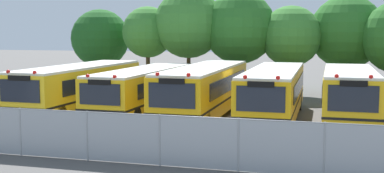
% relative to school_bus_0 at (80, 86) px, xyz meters
% --- Properties ---
extents(ground_plane, '(160.00, 160.00, 0.00)m').
position_rel_school_bus_0_xyz_m(ground_plane, '(8.88, 0.27, -1.44)').
color(ground_plane, '#514F4C').
extents(school_bus_0, '(2.85, 11.06, 2.74)m').
position_rel_school_bus_0_xyz_m(school_bus_0, '(0.00, 0.00, 0.00)').
color(school_bus_0, yellow).
rests_on(school_bus_0, ground_plane).
extents(school_bus_1, '(2.70, 10.50, 2.59)m').
position_rel_school_bus_0_xyz_m(school_bus_1, '(3.64, 0.33, -0.08)').
color(school_bus_1, yellow).
rests_on(school_bus_1, ground_plane).
extents(school_bus_2, '(2.55, 11.66, 2.79)m').
position_rel_school_bus_0_xyz_m(school_bus_2, '(7.06, 0.36, 0.02)').
color(school_bus_2, '#EAA80C').
rests_on(school_bus_2, ground_plane).
extents(school_bus_3, '(2.53, 11.26, 2.75)m').
position_rel_school_bus_0_xyz_m(school_bus_3, '(10.67, 0.27, 0.00)').
color(school_bus_3, '#EAA80C').
rests_on(school_bus_3, ground_plane).
extents(school_bus_4, '(2.45, 9.29, 2.80)m').
position_rel_school_bus_0_xyz_m(school_bus_4, '(14.27, 0.14, 0.02)').
color(school_bus_4, yellow).
rests_on(school_bus_4, ground_plane).
extents(tree_0, '(4.51, 4.51, 6.20)m').
position_rel_school_bus_0_xyz_m(tree_0, '(-3.97, 10.99, 2.47)').
color(tree_0, '#4C3823').
rests_on(tree_0, ground_plane).
extents(tree_1, '(3.77, 3.74, 6.30)m').
position_rel_school_bus_0_xyz_m(tree_1, '(0.57, 9.72, 3.04)').
color(tree_1, '#4C3823').
rests_on(tree_1, ground_plane).
extents(tree_2, '(4.94, 4.94, 7.49)m').
position_rel_school_bus_0_xyz_m(tree_2, '(3.52, 9.90, 3.62)').
color(tree_2, '#4C3823').
rests_on(tree_2, ground_plane).
extents(tree_3, '(5.13, 5.13, 7.30)m').
position_rel_school_bus_0_xyz_m(tree_3, '(7.00, 10.42, 3.25)').
color(tree_3, '#4C3823').
rests_on(tree_3, ground_plane).
extents(tree_4, '(4.22, 4.22, 6.26)m').
position_rel_school_bus_0_xyz_m(tree_4, '(10.70, 10.57, 2.70)').
color(tree_4, '#4C3823').
rests_on(tree_4, ground_plane).
extents(tree_5, '(5.12, 5.12, 6.99)m').
position_rel_school_bus_0_xyz_m(tree_5, '(14.48, 11.86, 3.04)').
color(tree_5, '#4C3823').
rests_on(tree_5, ground_plane).
extents(chainlink_fence, '(24.00, 0.07, 1.74)m').
position_rel_school_bus_0_xyz_m(chainlink_fence, '(9.27, -9.44, -0.54)').
color(chainlink_fence, '#9EA0A3').
rests_on(chainlink_fence, ground_plane).
extents(traffic_cone, '(0.52, 0.52, 0.68)m').
position_rel_school_bus_0_xyz_m(traffic_cone, '(12.05, -8.83, -1.10)').
color(traffic_cone, '#EA5914').
rests_on(traffic_cone, ground_plane).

